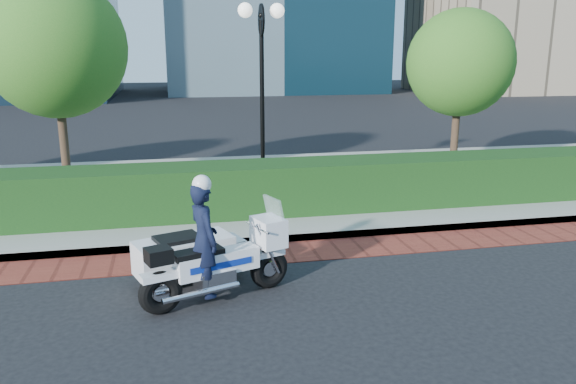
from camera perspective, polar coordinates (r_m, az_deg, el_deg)
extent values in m
plane|color=black|center=(8.12, -3.37, -10.12)|extent=(120.00, 120.00, 0.00)
cube|color=maroon|center=(9.50, -4.77, -6.45)|extent=(60.00, 1.00, 0.01)
cube|color=gray|center=(13.77, -7.20, 0.25)|extent=(60.00, 8.00, 0.15)
cube|color=black|center=(11.31, -6.21, 0.27)|extent=(18.00, 1.20, 1.00)
cylinder|color=black|center=(13.06, -2.55, 0.62)|extent=(0.30, 0.30, 0.30)
cylinder|color=black|center=(12.76, -2.64, 8.73)|extent=(0.10, 0.10, 3.70)
cylinder|color=black|center=(12.73, -2.73, 17.05)|extent=(0.04, 0.70, 0.70)
sphere|color=white|center=(12.69, -4.38, 17.94)|extent=(0.32, 0.32, 0.32)
sphere|color=white|center=(12.80, -1.12, 17.94)|extent=(0.32, 0.32, 0.32)
cylinder|color=#332319|center=(14.20, -21.78, 4.56)|extent=(0.20, 0.20, 2.17)
sphere|color=#1C6218|center=(14.05, -22.61, 13.45)|extent=(3.20, 3.20, 3.20)
cylinder|color=#332319|center=(15.94, 16.58, 5.45)|extent=(0.20, 0.20, 1.92)
sphere|color=#1C6218|center=(15.79, 17.08, 12.44)|extent=(2.80, 2.80, 2.80)
torus|color=black|center=(7.55, -12.82, -9.95)|extent=(0.62, 0.37, 0.59)
torus|color=black|center=(8.15, -1.95, -7.76)|extent=(0.62, 0.37, 0.59)
cube|color=white|center=(7.72, -7.22, -7.07)|extent=(1.19, 0.66, 0.30)
cube|color=silver|center=(7.78, -7.47, -8.61)|extent=(0.58, 0.50, 0.25)
cube|color=white|center=(7.96, -1.98, -4.05)|extent=(0.50, 0.58, 0.40)
cube|color=silver|center=(7.91, -1.44, -1.78)|extent=(0.25, 0.46, 0.36)
cube|color=black|center=(7.56, -9.12, -6.16)|extent=(0.72, 0.48, 0.09)
cube|color=black|center=(7.36, -13.03, -6.31)|extent=(0.39, 0.37, 0.20)
cube|color=white|center=(8.35, -10.50, -6.33)|extent=(1.52, 1.05, 0.49)
cube|color=black|center=(8.24, -11.17, -4.67)|extent=(0.74, 0.63, 0.07)
torus|color=black|center=(8.78, -12.01, -6.94)|extent=(0.47, 0.28, 0.45)
imported|color=black|center=(7.53, -8.54, -4.81)|extent=(0.54, 0.65, 1.55)
sphere|color=white|center=(7.33, -8.76, 0.79)|extent=(0.25, 0.25, 0.25)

